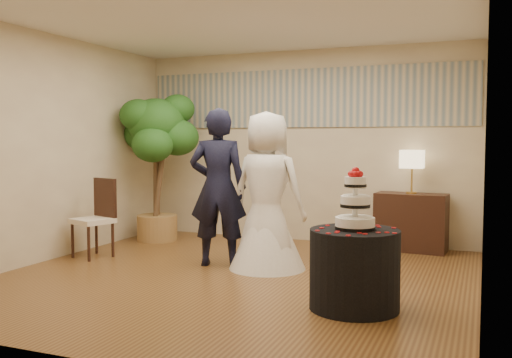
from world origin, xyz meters
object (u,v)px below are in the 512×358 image
at_px(table_lamp, 412,172).
at_px(groom, 218,188).
at_px(side_chair, 92,218).
at_px(bride, 267,191).
at_px(console, 411,222).
at_px(cake_table, 354,269).
at_px(wedding_cake, 355,198).
at_px(ficus_tree, 156,166).

bearing_deg(table_lamp, groom, -138.62).
height_order(table_lamp, side_chair, table_lamp).
bearing_deg(table_lamp, side_chair, -152.15).
distance_m(bride, table_lamp, 2.23).
xyz_separation_m(bride, console, (1.42, 1.71, -0.52)).
bearing_deg(groom, cake_table, 133.01).
xyz_separation_m(wedding_cake, table_lamp, (0.14, 2.90, 0.08)).
bearing_deg(bride, console, -123.91).
bearing_deg(table_lamp, cake_table, -92.81).
height_order(groom, wedding_cake, groom).
relative_size(cake_table, console, 0.85).
bearing_deg(wedding_cake, console, 87.19).
height_order(groom, console, groom).
bearing_deg(groom, console, -154.58).
relative_size(bride, cake_table, 2.30).
relative_size(wedding_cake, table_lamp, 0.95).
height_order(table_lamp, ficus_tree, ficus_tree).
bearing_deg(ficus_tree, wedding_cake, -33.76).
height_order(bride, side_chair, bride).
height_order(cake_table, console, console).
xyz_separation_m(groom, side_chair, (-1.68, -0.18, -0.43)).
height_order(wedding_cake, ficus_tree, ficus_tree).
distance_m(bride, wedding_cake, 1.75).
height_order(wedding_cake, side_chair, wedding_cake).
bearing_deg(cake_table, side_chair, 165.06).
relative_size(console, ficus_tree, 0.42).
xyz_separation_m(groom, bride, (0.60, 0.07, -0.02)).
xyz_separation_m(groom, wedding_cake, (1.87, -1.13, 0.05)).
xyz_separation_m(groom, table_lamp, (2.01, 1.77, 0.13)).
bearing_deg(ficus_tree, bride, -27.08).
height_order(console, ficus_tree, ficus_tree).
relative_size(console, table_lamp, 1.60).
height_order(bride, wedding_cake, bride).
relative_size(wedding_cake, console, 0.59).
bearing_deg(cake_table, groom, 148.97).
bearing_deg(wedding_cake, side_chair, 165.06).
bearing_deg(side_chair, groom, 23.98).
relative_size(groom, side_chair, 1.86).
relative_size(groom, wedding_cake, 3.39).
distance_m(cake_table, wedding_cake, 0.63).
bearing_deg(table_lamp, bride, -129.65).
height_order(bride, cake_table, bride).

